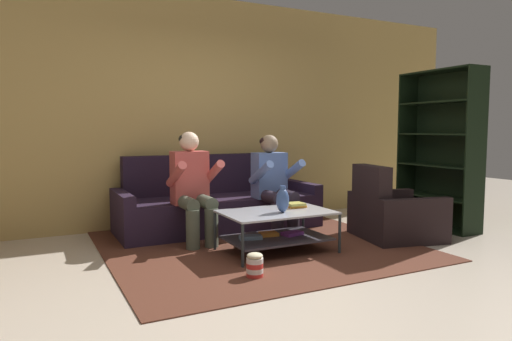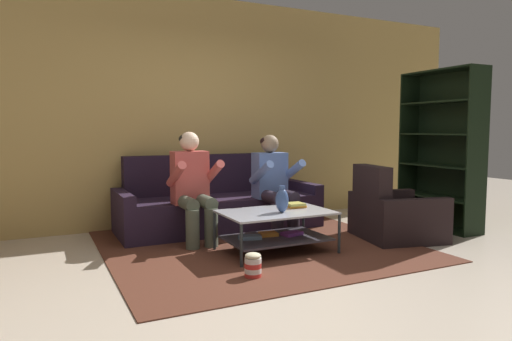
{
  "view_description": "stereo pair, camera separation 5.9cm",
  "coord_description": "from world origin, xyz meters",
  "px_view_note": "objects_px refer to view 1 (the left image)",
  "views": [
    {
      "loc": [
        -2.0,
        -3.21,
        1.22
      ],
      "look_at": [
        0.19,
        1.15,
        0.78
      ],
      "focal_mm": 32.0,
      "sensor_mm": 36.0,
      "label": 1
    },
    {
      "loc": [
        -1.94,
        -3.23,
        1.22
      ],
      "look_at": [
        0.19,
        1.15,
        0.78
      ],
      "focal_mm": 32.0,
      "sensor_mm": 36.0,
      "label": 2
    }
  ],
  "objects_px": {
    "person_seated_left": "(193,183)",
    "coffee_table": "(276,225)",
    "person_seated_right": "(274,180)",
    "bookshelf": "(437,163)",
    "popcorn_tub": "(255,265)",
    "armchair": "(394,215)",
    "vase": "(283,200)",
    "couch": "(218,205)",
    "book_stack": "(296,205)"
  },
  "relations": [
    {
      "from": "person_seated_left",
      "to": "coffee_table",
      "type": "height_order",
      "value": "person_seated_left"
    },
    {
      "from": "person_seated_right",
      "to": "bookshelf",
      "type": "height_order",
      "value": "bookshelf"
    },
    {
      "from": "bookshelf",
      "to": "popcorn_tub",
      "type": "relative_size",
      "value": 9.24
    },
    {
      "from": "armchair",
      "to": "popcorn_tub",
      "type": "relative_size",
      "value": 4.59
    },
    {
      "from": "vase",
      "to": "bookshelf",
      "type": "xyz_separation_m",
      "value": [
        2.39,
        0.27,
        0.26
      ]
    },
    {
      "from": "popcorn_tub",
      "to": "armchair",
      "type": "bearing_deg",
      "value": 14.55
    },
    {
      "from": "couch",
      "to": "person_seated_left",
      "type": "height_order",
      "value": "person_seated_left"
    },
    {
      "from": "bookshelf",
      "to": "popcorn_tub",
      "type": "bearing_deg",
      "value": -164.98
    },
    {
      "from": "person_seated_right",
      "to": "armchair",
      "type": "xyz_separation_m",
      "value": [
        1.08,
        -0.82,
        -0.36
      ]
    },
    {
      "from": "person_seated_left",
      "to": "book_stack",
      "type": "height_order",
      "value": "person_seated_left"
    },
    {
      "from": "bookshelf",
      "to": "armchair",
      "type": "distance_m",
      "value": 1.13
    },
    {
      "from": "book_stack",
      "to": "person_seated_right",
      "type": "bearing_deg",
      "value": 82.07
    },
    {
      "from": "vase",
      "to": "armchair",
      "type": "distance_m",
      "value": 1.45
    },
    {
      "from": "vase",
      "to": "book_stack",
      "type": "height_order",
      "value": "vase"
    },
    {
      "from": "book_stack",
      "to": "popcorn_tub",
      "type": "relative_size",
      "value": 0.95
    },
    {
      "from": "vase",
      "to": "book_stack",
      "type": "xyz_separation_m",
      "value": [
        0.26,
        0.18,
        -0.1
      ]
    },
    {
      "from": "couch",
      "to": "person_seated_right",
      "type": "distance_m",
      "value": 0.8
    },
    {
      "from": "vase",
      "to": "popcorn_tub",
      "type": "distance_m",
      "value": 0.88
    },
    {
      "from": "armchair",
      "to": "bookshelf",
      "type": "bearing_deg",
      "value": 15.98
    },
    {
      "from": "coffee_table",
      "to": "armchair",
      "type": "bearing_deg",
      "value": -3.67
    },
    {
      "from": "person_seated_left",
      "to": "coffee_table",
      "type": "relative_size",
      "value": 1.11
    },
    {
      "from": "book_stack",
      "to": "armchair",
      "type": "distance_m",
      "value": 1.19
    },
    {
      "from": "couch",
      "to": "coffee_table",
      "type": "xyz_separation_m",
      "value": [
        0.12,
        -1.26,
        -0.02
      ]
    },
    {
      "from": "book_stack",
      "to": "popcorn_tub",
      "type": "height_order",
      "value": "book_stack"
    },
    {
      "from": "book_stack",
      "to": "bookshelf",
      "type": "xyz_separation_m",
      "value": [
        2.13,
        0.08,
        0.36
      ]
    },
    {
      "from": "person_seated_left",
      "to": "person_seated_right",
      "type": "relative_size",
      "value": 1.03
    },
    {
      "from": "bookshelf",
      "to": "person_seated_left",
      "type": "bearing_deg",
      "value": 169.69
    },
    {
      "from": "armchair",
      "to": "person_seated_right",
      "type": "bearing_deg",
      "value": 142.64
    },
    {
      "from": "bookshelf",
      "to": "popcorn_tub",
      "type": "height_order",
      "value": "bookshelf"
    },
    {
      "from": "person_seated_left",
      "to": "person_seated_right",
      "type": "distance_m",
      "value": 0.98
    },
    {
      "from": "vase",
      "to": "person_seated_right",
      "type": "bearing_deg",
      "value": 66.81
    },
    {
      "from": "person_seated_right",
      "to": "book_stack",
      "type": "bearing_deg",
      "value": -97.93
    },
    {
      "from": "couch",
      "to": "vase",
      "type": "distance_m",
      "value": 1.37
    },
    {
      "from": "person_seated_left",
      "to": "popcorn_tub",
      "type": "bearing_deg",
      "value": -86.99
    },
    {
      "from": "book_stack",
      "to": "person_seated_left",
      "type": "bearing_deg",
      "value": 144.67
    },
    {
      "from": "person_seated_right",
      "to": "coffee_table",
      "type": "height_order",
      "value": "person_seated_right"
    },
    {
      "from": "book_stack",
      "to": "armchair",
      "type": "bearing_deg",
      "value": -9.31
    },
    {
      "from": "couch",
      "to": "book_stack",
      "type": "xyz_separation_m",
      "value": [
        0.4,
        -1.16,
        0.15
      ]
    },
    {
      "from": "coffee_table",
      "to": "vase",
      "type": "height_order",
      "value": "vase"
    },
    {
      "from": "coffee_table",
      "to": "armchair",
      "type": "distance_m",
      "value": 1.45
    },
    {
      "from": "vase",
      "to": "book_stack",
      "type": "bearing_deg",
      "value": 35.06
    },
    {
      "from": "person_seated_right",
      "to": "bookshelf",
      "type": "bearing_deg",
      "value": -15.01
    },
    {
      "from": "couch",
      "to": "person_seated_left",
      "type": "distance_m",
      "value": 0.8
    },
    {
      "from": "person_seated_left",
      "to": "bookshelf",
      "type": "height_order",
      "value": "bookshelf"
    },
    {
      "from": "bookshelf",
      "to": "armchair",
      "type": "xyz_separation_m",
      "value": [
        -0.96,
        -0.28,
        -0.53
      ]
    },
    {
      "from": "person_seated_right",
      "to": "book_stack",
      "type": "relative_size",
      "value": 5.82
    },
    {
      "from": "coffee_table",
      "to": "person_seated_right",
      "type": "bearing_deg",
      "value": 62.77
    },
    {
      "from": "vase",
      "to": "armchair",
      "type": "relative_size",
      "value": 0.27
    },
    {
      "from": "popcorn_tub",
      "to": "coffee_table",
      "type": "bearing_deg",
      "value": 48.58
    },
    {
      "from": "vase",
      "to": "bookshelf",
      "type": "relative_size",
      "value": 0.13
    }
  ]
}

